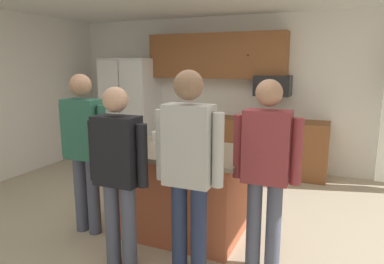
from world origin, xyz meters
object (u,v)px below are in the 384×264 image
object	(u,v)px
glass_dark_ale	(217,150)
glass_pilsner	(219,143)
serving_tray	(187,146)
microwave_over_range	(273,86)
kitchen_island	(181,191)
person_guest_by_door	(118,168)
person_host_foreground	(189,164)
glass_stout_tall	(196,149)
person_guest_left	(266,164)
mug_ceramic_white	(156,136)
person_elder_center	(84,144)
refrigerator	(131,110)

from	to	relation	value
glass_dark_ale	glass_pilsner	bearing A→B (deg)	105.43
serving_tray	microwave_over_range	bearing A→B (deg)	79.56
kitchen_island	glass_dark_ale	bearing A→B (deg)	-14.40
person_guest_by_door	serving_tray	distance (m)	0.91
person_host_foreground	glass_dark_ale	distance (m)	0.64
glass_dark_ale	glass_stout_tall	bearing A→B (deg)	-149.98
microwave_over_range	glass_stout_tall	world-z (taller)	microwave_over_range
person_guest_left	mug_ceramic_white	distance (m)	1.49
person_guest_left	person_elder_center	world-z (taller)	person_elder_center
person_elder_center	person_guest_by_door	xyz separation A→B (m)	(0.72, -0.43, -0.06)
glass_pilsner	person_guest_left	bearing A→B (deg)	-39.86
person_guest_by_door	glass_dark_ale	xyz separation A→B (m)	(0.65, 0.69, 0.06)
microwave_over_range	glass_dark_ale	xyz separation A→B (m)	(-0.05, -2.60, -0.47)
serving_tray	person_host_foreground	bearing A→B (deg)	-65.19
refrigerator	glass_dark_ale	bearing A→B (deg)	-44.12
microwave_over_range	person_elder_center	bearing A→B (deg)	-116.36
kitchen_island	glass_stout_tall	size ratio (longest dim) A/B	9.15
person_guest_left	glass_stout_tall	world-z (taller)	person_guest_left
glass_stout_tall	refrigerator	bearing A→B (deg)	132.63
kitchen_island	person_guest_left	bearing A→B (deg)	-20.19
microwave_over_range	person_host_foreground	size ratio (longest dim) A/B	0.32
mug_ceramic_white	microwave_over_range	bearing A→B (deg)	68.10
person_host_foreground	person_guest_by_door	bearing A→B (deg)	65.64
person_guest_by_door	mug_ceramic_white	size ratio (longest dim) A/B	12.36
person_guest_by_door	glass_pilsner	xyz separation A→B (m)	(0.58, 0.94, 0.07)
person_guest_by_door	glass_dark_ale	bearing A→B (deg)	-28.41
person_guest_left	person_elder_center	size ratio (longest dim) A/B	0.99
microwave_over_range	person_host_foreground	distance (m)	3.27
kitchen_island	person_guest_by_door	xyz separation A→B (m)	(-0.21, -0.80, 0.45)
person_elder_center	mug_ceramic_white	size ratio (longest dim) A/B	13.02
glass_dark_ale	person_host_foreground	bearing A→B (deg)	-91.86
glass_stout_tall	kitchen_island	bearing A→B (deg)	140.14
refrigerator	glass_stout_tall	xyz separation A→B (m)	(2.38, -2.58, 0.05)
person_guest_by_door	glass_pilsner	bearing A→B (deg)	-17.02
refrigerator	person_guest_left	distance (m)	4.09
refrigerator	person_elder_center	distance (m)	2.98
person_host_foreground	person_guest_left	world-z (taller)	person_host_foreground
person_guest_by_door	refrigerator	bearing A→B (deg)	45.88
kitchen_island	glass_pilsner	size ratio (longest dim) A/B	10.33
person_guest_by_door	glass_dark_ale	distance (m)	0.95
glass_dark_ale	refrigerator	bearing A→B (deg)	135.88
mug_ceramic_white	glass_stout_tall	distance (m)	0.82
refrigerator	person_elder_center	xyz separation A→B (m)	(1.19, -2.73, 0.03)
person_host_foreground	glass_dark_ale	xyz separation A→B (m)	(0.02, 0.64, -0.03)
person_guest_by_door	person_host_foreground	bearing A→B (deg)	-70.52
refrigerator	glass_pilsner	distance (m)	3.34
microwave_over_range	glass_dark_ale	world-z (taller)	microwave_over_range
person_elder_center	person_host_foreground	bearing A→B (deg)	-37.50
glass_pilsner	serving_tray	xyz separation A→B (m)	(-0.33, -0.07, -0.05)
glass_stout_tall	person_host_foreground	bearing A→B (deg)	-73.57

